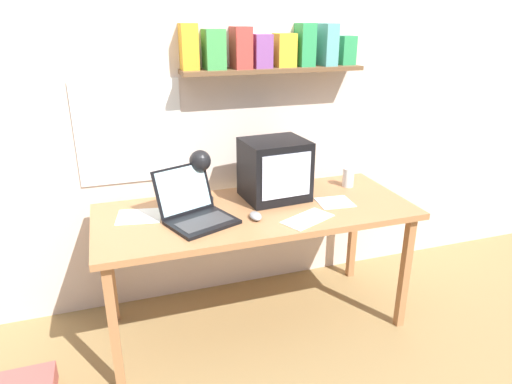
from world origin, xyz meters
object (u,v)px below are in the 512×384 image
object	(u,v)px
printed_handout	(139,216)
laptop	(194,208)
juice_glass	(348,178)
crt_monitor	(275,170)
desk_lamp	(200,167)
loose_paper_near_laptop	(335,202)
loose_paper_near_monitor	(308,219)
computer_mouse	(256,216)
corner_desk	(256,219)

from	to	relation	value
printed_handout	laptop	bearing A→B (deg)	-24.79
laptop	juice_glass	distance (m)	1.03
crt_monitor	desk_lamp	world-z (taller)	crt_monitor
printed_handout	loose_paper_near_laptop	size ratio (longest dim) A/B	1.25
loose_paper_near_monitor	computer_mouse	bearing A→B (deg)	160.36
loose_paper_near_monitor	desk_lamp	bearing A→B (deg)	142.28
crt_monitor	printed_handout	bearing A→B (deg)	178.06
desk_lamp	juice_glass	world-z (taller)	desk_lamp
desk_lamp	printed_handout	size ratio (longest dim) A/B	1.24
corner_desk	printed_handout	bearing A→B (deg)	171.14
printed_handout	loose_paper_near_laptop	world-z (taller)	same
desk_lamp	loose_paper_near_laptop	xyz separation A→B (m)	(0.72, -0.21, -0.22)
crt_monitor	loose_paper_near_laptop	xyz separation A→B (m)	(0.30, -0.18, -0.17)
computer_mouse	loose_paper_near_laptop	distance (m)	0.50
corner_desk	printed_handout	xyz separation A→B (m)	(-0.62, 0.10, 0.06)
corner_desk	loose_paper_near_monitor	bearing A→B (deg)	-45.42
crt_monitor	loose_paper_near_laptop	bearing A→B (deg)	-35.94
computer_mouse	printed_handout	world-z (taller)	computer_mouse
computer_mouse	loose_paper_near_laptop	size ratio (longest dim) A/B	0.52
corner_desk	crt_monitor	distance (m)	0.31
printed_handout	loose_paper_near_monitor	bearing A→B (deg)	-20.55
laptop	juice_glass	bearing A→B (deg)	-10.64
loose_paper_near_laptop	corner_desk	bearing A→B (deg)	173.15
desk_lamp	crt_monitor	bearing A→B (deg)	4.79
crt_monitor	corner_desk	bearing A→B (deg)	-144.62
loose_paper_near_laptop	loose_paper_near_monitor	size ratio (longest dim) A/B	0.66
crt_monitor	laptop	xyz separation A→B (m)	(-0.51, -0.16, -0.11)
corner_desk	crt_monitor	size ratio (longest dim) A/B	4.65
laptop	desk_lamp	distance (m)	0.25
laptop	loose_paper_near_monitor	bearing A→B (deg)	-39.87
computer_mouse	printed_handout	bearing A→B (deg)	159.04
desk_lamp	loose_paper_near_monitor	xyz separation A→B (m)	(0.48, -0.37, -0.22)
desk_lamp	computer_mouse	world-z (taller)	desk_lamp
juice_glass	loose_paper_near_monitor	distance (m)	0.59
desk_lamp	loose_paper_near_monitor	size ratio (longest dim) A/B	1.02
loose_paper_near_laptop	computer_mouse	bearing A→B (deg)	-172.02
laptop	loose_paper_near_monitor	xyz separation A→B (m)	(0.56, -0.19, -0.06)
crt_monitor	desk_lamp	size ratio (longest dim) A/B	1.17
crt_monitor	printed_handout	xyz separation A→B (m)	(-0.78, -0.03, -0.17)
crt_monitor	juice_glass	bearing A→B (deg)	-0.44
loose_paper_near_laptop	loose_paper_near_monitor	bearing A→B (deg)	-146.35
crt_monitor	loose_paper_near_monitor	size ratio (longest dim) A/B	1.19
crt_monitor	printed_handout	size ratio (longest dim) A/B	1.45
laptop	juice_glass	xyz separation A→B (m)	(1.01, 0.19, -0.01)
printed_handout	juice_glass	bearing A→B (deg)	2.98
crt_monitor	computer_mouse	bearing A→B (deg)	-132.44
desk_lamp	loose_paper_near_laptop	world-z (taller)	desk_lamp
computer_mouse	printed_handout	distance (m)	0.62
juice_glass	loose_paper_near_monitor	xyz separation A→B (m)	(-0.45, -0.38, -0.05)
corner_desk	crt_monitor	world-z (taller)	crt_monitor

